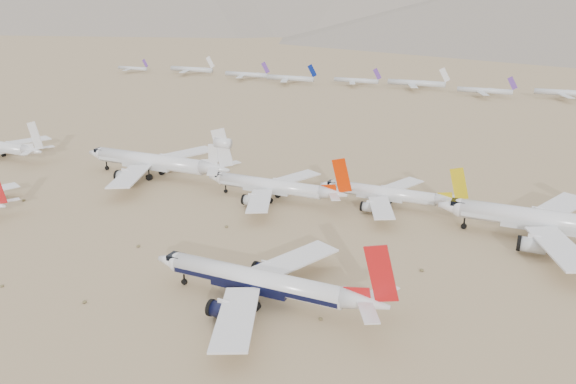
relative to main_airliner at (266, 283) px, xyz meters
name	(u,v)px	position (x,y,z in m)	size (l,w,h in m)	color
ground	(210,298)	(-11.88, -2.63, -4.94)	(7000.00, 7000.00, 0.00)	#967B57
main_airliner	(266,283)	(0.00, 0.00, 0.00)	(50.94, 49.75, 17.98)	white
row2_navy_widebody	(557,222)	(54.02, 58.56, 0.77)	(57.52, 56.25, 20.46)	white
row2_gold_tail	(389,194)	(8.19, 66.65, -0.72)	(42.38, 41.45, 15.09)	white
row2_orange_tail	(276,187)	(-25.51, 57.62, -0.34)	(45.95, 44.96, 16.39)	white
row2_white_trijet	(158,162)	(-73.24, 61.87, 1.00)	(57.88, 56.57, 20.51)	white
desert_scrub	(135,362)	(-11.52, -27.43, -4.65)	(261.14, 125.69, 0.63)	brown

